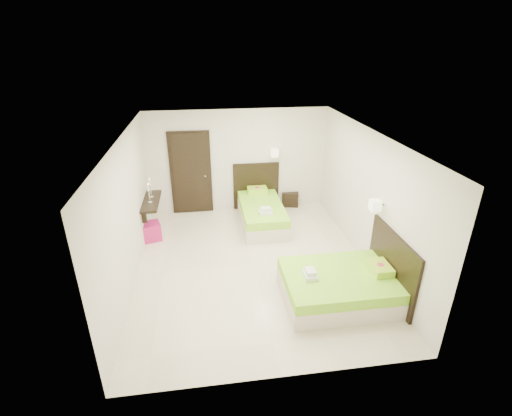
{
  "coord_description": "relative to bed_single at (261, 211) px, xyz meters",
  "views": [
    {
      "loc": [
        -0.84,
        -6.22,
        4.11
      ],
      "look_at": [
        0.1,
        0.3,
        1.1
      ],
      "focal_mm": 26.0,
      "sensor_mm": 36.0,
      "label": 1
    }
  ],
  "objects": [
    {
      "name": "bed_single",
      "position": [
        0.0,
        0.0,
        0.0
      ],
      "size": [
        1.19,
        1.98,
        1.63
      ],
      "color": "beige",
      "rests_on": "ground"
    },
    {
      "name": "console_shelf",
      "position": [
        -2.54,
        -0.24,
        0.52
      ],
      "size": [
        0.35,
        1.2,
        0.78
      ],
      "color": "black",
      "rests_on": "ground"
    },
    {
      "name": "door",
      "position": [
        -1.65,
        0.86,
        0.75
      ],
      "size": [
        1.02,
        0.15,
        2.14
      ],
      "color": "black",
      "rests_on": "ground"
    },
    {
      "name": "nightstand",
      "position": [
        0.93,
        0.92,
        -0.1
      ],
      "size": [
        0.5,
        0.47,
        0.39
      ],
      "primitive_type": "cube",
      "rotation": [
        0.0,
        0.0,
        -0.21
      ],
      "color": "black",
      "rests_on": "ground"
    },
    {
      "name": "bed_double",
      "position": [
        0.92,
        -3.1,
        -0.02
      ],
      "size": [
        1.89,
        1.6,
        1.56
      ],
      "color": "beige",
      "rests_on": "ground"
    },
    {
      "name": "floor",
      "position": [
        -0.46,
        -1.84,
        -0.3
      ],
      "size": [
        5.5,
        5.5,
        0.0
      ],
      "primitive_type": "plane",
      "color": "beige",
      "rests_on": "ground"
    },
    {
      "name": "ottoman",
      "position": [
        -2.57,
        -0.49,
        -0.1
      ],
      "size": [
        0.48,
        0.48,
        0.39
      ],
      "primitive_type": "cube",
      "rotation": [
        0.0,
        0.0,
        0.27
      ],
      "color": "#AB165C",
      "rests_on": "ground"
    }
  ]
}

